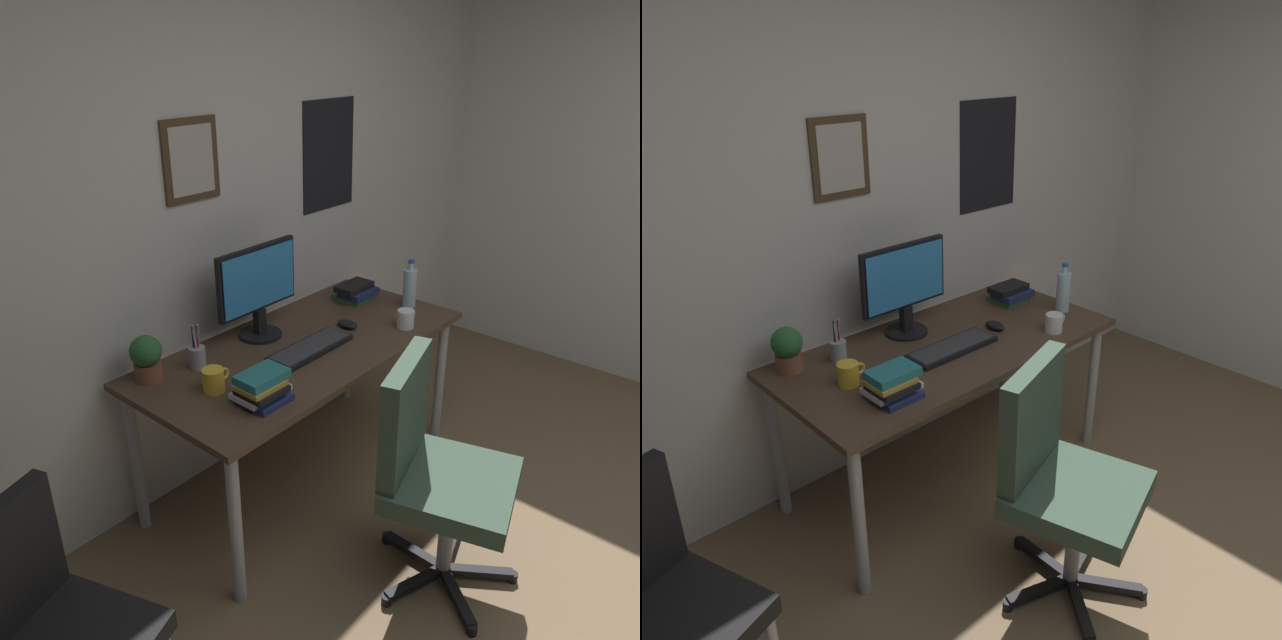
{
  "view_description": "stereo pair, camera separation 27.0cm",
  "coord_description": "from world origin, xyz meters",
  "views": [
    {
      "loc": [
        -1.84,
        -0.0,
        2.0
      ],
      "look_at": [
        0.03,
        1.6,
        0.88
      ],
      "focal_mm": 34.82,
      "sensor_mm": 36.0,
      "label": 1
    },
    {
      "loc": [
        -1.66,
        -0.2,
        2.0
      ],
      "look_at": [
        0.03,
        1.6,
        0.88
      ],
      "focal_mm": 34.82,
      "sensor_mm": 36.0,
      "label": 2
    }
  ],
  "objects": [
    {
      "name": "coffee_mug_far",
      "position": [
        0.49,
        1.45,
        0.78
      ],
      "size": [
        0.12,
        0.08,
        0.09
      ],
      "color": "white",
      "rests_on": "desk"
    },
    {
      "name": "office_chair",
      "position": [
        -0.11,
        0.92,
        0.53
      ],
      "size": [
        0.58,
        0.59,
        0.95
      ],
      "color": "#334738",
      "rests_on": "ground_plane"
    },
    {
      "name": "water_bottle",
      "position": [
        0.71,
        1.58,
        0.84
      ],
      "size": [
        0.07,
        0.07,
        0.25
      ],
      "color": "silver",
      "rests_on": "desk"
    },
    {
      "name": "monitor",
      "position": [
        -0.04,
        1.91,
        0.97
      ],
      "size": [
        0.46,
        0.2,
        0.43
      ],
      "color": "black",
      "rests_on": "desk"
    },
    {
      "name": "coffee_mug_near",
      "position": [
        -0.5,
        1.69,
        0.78
      ],
      "size": [
        0.12,
        0.09,
        0.09
      ],
      "color": "yellow",
      "rests_on": "desk"
    },
    {
      "name": "pen_cup",
      "position": [
        -0.42,
        1.89,
        0.79
      ],
      "size": [
        0.07,
        0.07,
        0.2
      ],
      "color": "#9EA0A5",
      "rests_on": "desk"
    },
    {
      "name": "keyboard",
      "position": [
        0.0,
        1.63,
        0.75
      ],
      "size": [
        0.43,
        0.15,
        0.03
      ],
      "color": "black",
      "rests_on": "desk"
    },
    {
      "name": "desk",
      "position": [
        0.03,
        1.7,
        0.66
      ],
      "size": [
        1.58,
        0.75,
        0.73
      ],
      "color": "#4C3828",
      "rests_on": "ground_plane"
    },
    {
      "name": "computer_mouse",
      "position": [
        0.3,
        1.65,
        0.75
      ],
      "size": [
        0.06,
        0.11,
        0.04
      ],
      "color": "black",
      "rests_on": "desk"
    },
    {
      "name": "potted_plant",
      "position": [
        -0.62,
        1.96,
        0.84
      ],
      "size": [
        0.13,
        0.13,
        0.19
      ],
      "color": "brown",
      "rests_on": "desk"
    },
    {
      "name": "book_stack_left",
      "position": [
        0.6,
        1.84,
        0.78
      ],
      "size": [
        0.22,
        0.18,
        0.09
      ],
      "color": "#33723F",
      "rests_on": "desk"
    },
    {
      "name": "wall_back",
      "position": [
        0.0,
        2.15,
        1.3
      ],
      "size": [
        4.4,
        0.1,
        2.6
      ],
      "color": "silver",
      "rests_on": "ground_plane"
    },
    {
      "name": "side_chair",
      "position": [
        -1.42,
        1.36,
        0.5
      ],
      "size": [
        0.54,
        0.54,
        0.88
      ],
      "color": "black",
      "rests_on": "ground_plane"
    },
    {
      "name": "book_stack_right",
      "position": [
        -0.44,
        1.49,
        0.79
      ],
      "size": [
        0.21,
        0.17,
        0.12
      ],
      "color": "navy",
      "rests_on": "desk"
    }
  ]
}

